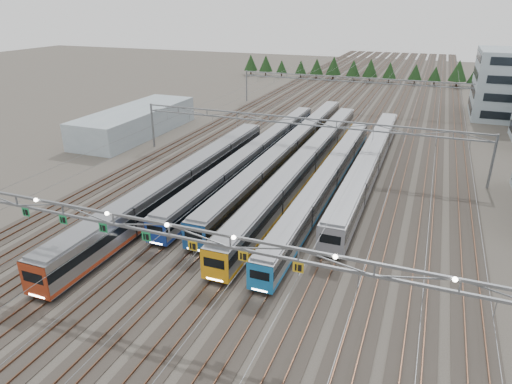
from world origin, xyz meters
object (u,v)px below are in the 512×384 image
(train_b, at_px, (255,154))
(west_shed, at_px, (136,121))
(train_e, at_px, (328,178))
(gantry_far, at_px, (352,83))
(train_f, at_px, (369,163))
(train_d, at_px, (307,162))
(gantry_mid, at_px, (301,127))
(gantry_near, at_px, (168,233))
(train_c, at_px, (289,149))
(train_a, at_px, (182,182))

(train_b, height_order, west_shed, west_shed)
(train_e, xyz_separation_m, gantry_far, (-6.75, 54.27, 4.46))
(train_b, bearing_deg, train_f, 4.96)
(train_d, relative_size, train_e, 1.18)
(gantry_mid, bearing_deg, train_b, -156.80)
(gantry_mid, bearing_deg, west_shed, 170.04)
(train_e, xyz_separation_m, train_f, (4.50, 7.94, 0.26))
(train_b, height_order, gantry_near, gantry_near)
(train_c, relative_size, train_f, 1.24)
(train_a, distance_m, train_e, 20.38)
(train_b, xyz_separation_m, train_c, (4.50, 3.96, 0.09))
(train_a, bearing_deg, train_d, 46.80)
(train_a, height_order, train_d, train_a)
(train_e, height_order, west_shed, west_shed)
(train_a, bearing_deg, train_c, 65.66)
(train_b, bearing_deg, west_shed, 162.57)
(train_a, bearing_deg, west_shed, 134.74)
(gantry_mid, relative_size, gantry_far, 1.00)
(west_shed, bearing_deg, train_e, -19.99)
(train_c, xyz_separation_m, train_e, (9.00, -10.34, -0.15))
(train_f, bearing_deg, train_d, -160.90)
(train_d, xyz_separation_m, gantry_near, (-2.30, -35.67, 4.95))
(train_c, height_order, gantry_far, gantry_far)
(west_shed, bearing_deg, gantry_far, 46.86)
(train_a, distance_m, train_f, 28.50)
(train_c, relative_size, train_d, 1.04)
(train_f, bearing_deg, train_c, 169.91)
(train_b, bearing_deg, gantry_near, -79.79)
(train_d, bearing_deg, train_e, -46.96)
(gantry_mid, bearing_deg, train_f, -6.75)
(train_d, distance_m, train_e, 6.60)
(train_f, bearing_deg, train_a, -142.13)
(west_shed, bearing_deg, train_b, -17.43)
(train_b, height_order, gantry_far, gantry_far)
(gantry_far, bearing_deg, train_a, -100.00)
(train_d, xyz_separation_m, west_shed, (-38.46, 10.81, 0.40))
(train_d, distance_m, west_shed, 39.95)
(train_a, xyz_separation_m, gantry_near, (11.20, -21.29, 4.83))
(train_a, xyz_separation_m, gantry_mid, (11.25, 18.83, 4.13))
(train_b, distance_m, gantry_mid, 8.56)
(train_c, bearing_deg, gantry_near, -86.94)
(train_d, xyz_separation_m, train_f, (9.00, 3.12, 0.04))
(train_f, bearing_deg, gantry_far, 103.65)
(gantry_far, bearing_deg, gantry_mid, -90.00)
(train_e, xyz_separation_m, gantry_near, (-6.80, -30.85, 5.16))
(train_b, relative_size, gantry_far, 1.05)
(train_d, distance_m, gantry_near, 36.08)
(gantry_near, bearing_deg, train_a, 117.75)
(train_b, xyz_separation_m, gantry_mid, (6.75, 2.89, 4.40))
(gantry_far, bearing_deg, train_d, -87.39)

